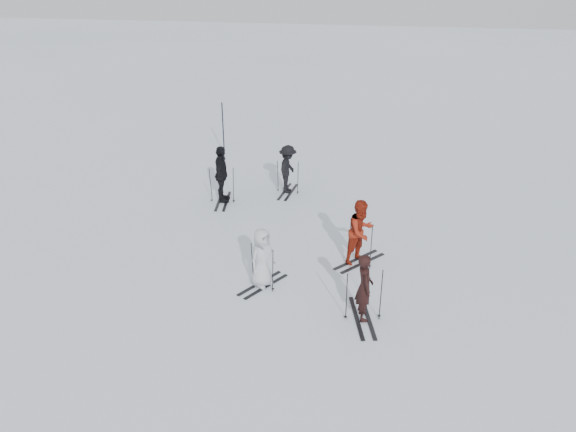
# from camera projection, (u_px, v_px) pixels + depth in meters

# --- Properties ---
(ground) EXTENTS (120.00, 120.00, 0.00)m
(ground) POSITION_uv_depth(u_px,v_px,m) (281.00, 263.00, 15.78)
(ground) COLOR silver
(ground) RESTS_ON ground
(skier_near_dark) EXTENTS (0.54, 0.70, 1.68)m
(skier_near_dark) POSITION_uv_depth(u_px,v_px,m) (364.00, 288.00, 13.02)
(skier_near_dark) COLOR black
(skier_near_dark) RESTS_ON ground
(skier_red) EXTENTS (1.11, 1.14, 1.85)m
(skier_red) POSITION_uv_depth(u_px,v_px,m) (361.00, 233.00, 15.44)
(skier_red) COLOR maroon
(skier_red) RESTS_ON ground
(skier_grey) EXTENTS (0.83, 0.93, 1.60)m
(skier_grey) POSITION_uv_depth(u_px,v_px,m) (262.00, 259.00, 14.37)
(skier_grey) COLOR silver
(skier_grey) RESTS_ON ground
(skier_uphill_left) EXTENTS (0.67, 1.23, 1.99)m
(skier_uphill_left) POSITION_uv_depth(u_px,v_px,m) (221.00, 175.00, 19.29)
(skier_uphill_left) COLOR black
(skier_uphill_left) RESTS_ON ground
(skier_uphill_far) EXTENTS (0.73, 1.17, 1.74)m
(skier_uphill_far) POSITION_uv_depth(u_px,v_px,m) (288.00, 170.00, 20.13)
(skier_uphill_far) COLOR black
(skier_uphill_far) RESTS_ON ground
(skis_near_dark) EXTENTS (2.00, 1.38, 1.32)m
(skis_near_dark) POSITION_uv_depth(u_px,v_px,m) (364.00, 295.00, 13.10)
(skis_near_dark) COLOR black
(skis_near_dark) RESTS_ON ground
(skis_red) EXTENTS (1.96, 1.84, 1.29)m
(skis_red) POSITION_uv_depth(u_px,v_px,m) (360.00, 242.00, 15.56)
(skis_red) COLOR black
(skis_red) RESTS_ON ground
(skis_grey) EXTENTS (1.85, 1.58, 1.19)m
(skis_grey) POSITION_uv_depth(u_px,v_px,m) (262.00, 265.00, 14.46)
(skis_grey) COLOR black
(skis_grey) RESTS_ON ground
(skis_uphill_left) EXTENTS (1.89, 1.21, 1.29)m
(skis_uphill_left) POSITION_uv_depth(u_px,v_px,m) (222.00, 185.00, 19.44)
(skis_uphill_left) COLOR black
(skis_uphill_left) RESTS_ON ground
(skis_uphill_far) EXTENTS (1.75, 1.02, 1.23)m
(skis_uphill_far) POSITION_uv_depth(u_px,v_px,m) (288.00, 176.00, 20.24)
(skis_uphill_far) COLOR black
(skis_uphill_far) RESTS_ON ground
(piste_marker) EXTENTS (0.06, 0.06, 2.27)m
(piste_marker) POSITION_uv_depth(u_px,v_px,m) (223.00, 129.00, 23.95)
(piste_marker) COLOR black
(piste_marker) RESTS_ON ground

